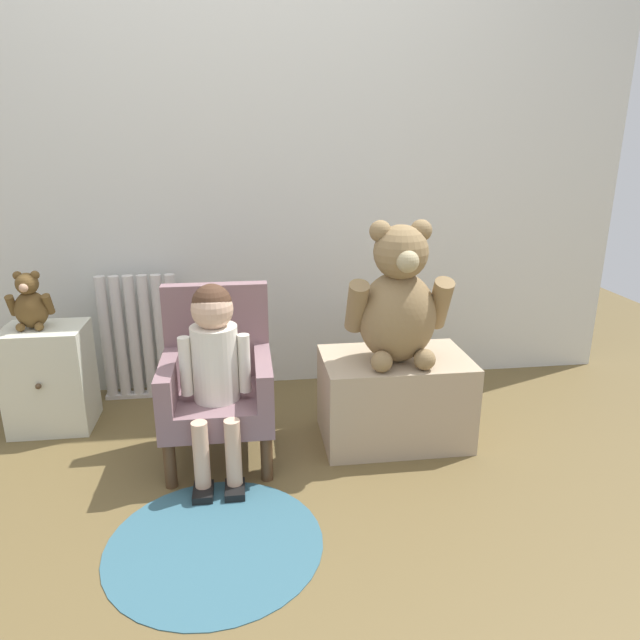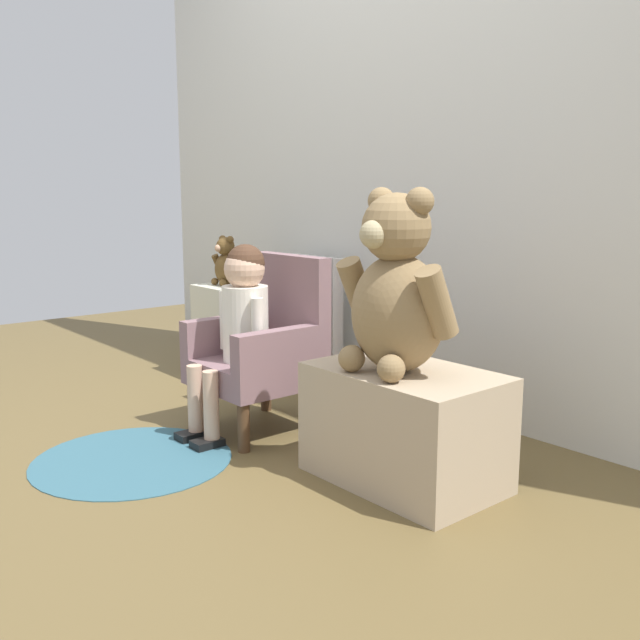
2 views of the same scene
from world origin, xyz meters
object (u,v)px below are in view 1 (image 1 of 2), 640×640
child_armchair (218,380)px  small_teddy_bear (30,303)px  small_dresser (50,378)px  large_teddy_bear (398,301)px  radiator (141,338)px  floor_rug (215,544)px  low_bench (394,398)px  child_figure (214,354)px

child_armchair → small_teddy_bear: 0.85m
small_dresser → large_teddy_bear: bearing=-13.2°
child_armchair → radiator: bearing=123.7°
small_dresser → small_teddy_bear: bearing=179.7°
floor_rug → large_teddy_bear: bearing=37.6°
small_teddy_bear → large_teddy_bear: bearing=-12.9°
radiator → low_bench: (1.09, -0.55, -0.12)m
small_dresser → child_armchair: child_armchair is taller
low_bench → large_teddy_bear: large_teddy_bear is taller
child_armchair → low_bench: 0.72m
low_bench → small_teddy_bear: size_ratio=2.46×
large_teddy_bear → small_teddy_bear: 1.49m
child_figure → low_bench: child_figure is taller
small_dresser → small_teddy_bear: small_teddy_bear is taller
child_armchair → child_figure: bearing=-90.0°
large_teddy_bear → floor_rug: bearing=-142.4°
radiator → child_figure: size_ratio=0.85×
child_figure → small_teddy_bear: 0.87m
large_teddy_bear → low_bench: bearing=75.3°
radiator → child_armchair: 0.69m
child_figure → small_teddy_bear: (-0.75, 0.43, 0.10)m
child_armchair → low_bench: (0.71, 0.02, -0.13)m
radiator → large_teddy_bear: (1.08, -0.59, 0.30)m
radiator → child_armchair: (0.38, -0.57, 0.01)m
small_dresser → large_teddy_bear: large_teddy_bear is taller
child_armchair → floor_rug: bearing=-90.6°
radiator → large_teddy_bear: size_ratio=1.09×
small_teddy_bear → child_figure: bearing=-29.6°
child_figure → large_teddy_bear: 0.72m
low_bench → floor_rug: (-0.71, -0.58, -0.18)m
large_teddy_bear → floor_rug: 1.07m
small_dresser → large_teddy_bear: size_ratio=0.82×
small_dresser → floor_rug: size_ratio=0.67×
small_dresser → child_figure: child_figure is taller
low_bench → large_teddy_bear: 0.42m
child_armchair → child_figure: child_figure is taller
radiator → low_bench: 1.22m
child_armchair → small_teddy_bear: small_teddy_bear is taller
small_dresser → floor_rug: bearing=-50.6°
small_dresser → low_bench: 1.46m
radiator → floor_rug: radiator is taller
large_teddy_bear → floor_rug: size_ratio=0.83×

